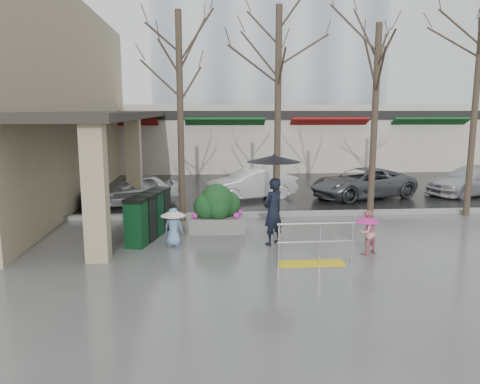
{
  "coord_description": "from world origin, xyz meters",
  "views": [
    {
      "loc": [
        -1.3,
        -11.9,
        3.68
      ],
      "look_at": [
        -0.21,
        1.63,
        1.3
      ],
      "focal_mm": 35.0,
      "sensor_mm": 36.0,
      "label": 1
    }
  ],
  "objects": [
    {
      "name": "car_d",
      "position": [
        10.51,
        7.55,
        0.63
      ],
      "size": [
        4.68,
        3.03,
        1.26
      ],
      "primitive_type": "imported",
      "rotation": [
        0.0,
        0.0,
        -1.25
      ],
      "color": "#B3B4B8",
      "rests_on": "ground"
    },
    {
      "name": "handrail",
      "position": [
        1.36,
        -1.2,
        0.38
      ],
      "size": [
        1.9,
        0.5,
        1.03
      ],
      "color": "yellow",
      "rests_on": "ground"
    },
    {
      "name": "tree_mideast",
      "position": [
        4.5,
        3.6,
        4.86
      ],
      "size": [
        3.2,
        3.2,
        6.5
      ],
      "color": "#382B21",
      "rests_on": "ground"
    },
    {
      "name": "tree_west",
      "position": [
        -2.0,
        3.6,
        5.08
      ],
      "size": [
        3.2,
        3.2,
        6.8
      ],
      "color": "#382B21",
      "rests_on": "ground"
    },
    {
      "name": "news_boxes",
      "position": [
        -2.87,
        1.49,
        0.67
      ],
      "size": [
        1.16,
        2.45,
        1.34
      ],
      "rotation": [
        0.0,
        0.0,
        -0.27
      ],
      "color": "#0D3C1D",
      "rests_on": "ground"
    },
    {
      "name": "tree_east",
      "position": [
        8.0,
        3.6,
        5.38
      ],
      "size": [
        3.2,
        3.2,
        7.2
      ],
      "color": "#382B21",
      "rests_on": "ground"
    },
    {
      "name": "woman",
      "position": [
        0.62,
        0.56,
        1.54
      ],
      "size": [
        1.49,
        1.49,
        2.53
      ],
      "rotation": [
        0.0,
        0.0,
        3.81
      ],
      "color": "black",
      "rests_on": "ground"
    },
    {
      "name": "canopy_slab",
      "position": [
        -4.8,
        8.0,
        3.62
      ],
      "size": [
        2.8,
        18.0,
        0.25
      ],
      "primitive_type": "cube",
      "color": "#2D2823",
      "rests_on": "pillar_front"
    },
    {
      "name": "car_c",
      "position": [
        5.45,
        7.22,
        0.63
      ],
      "size": [
        4.95,
        3.36,
        1.26
      ],
      "primitive_type": "imported",
      "rotation": [
        0.0,
        0.0,
        -1.26
      ],
      "color": "#4F5155",
      "rests_on": "ground"
    },
    {
      "name": "child_pink",
      "position": [
        2.91,
        -0.51,
        0.65
      ],
      "size": [
        0.69,
        0.64,
        1.14
      ],
      "rotation": [
        0.0,
        0.0,
        3.62
      ],
      "color": "pink",
      "rests_on": "ground"
    },
    {
      "name": "pillar_back",
      "position": [
        -3.9,
        6.0,
        1.75
      ],
      "size": [
        0.55,
        0.55,
        3.5
      ],
      "primitive_type": "cube",
      "color": "tan",
      "rests_on": "ground"
    },
    {
      "name": "car_b",
      "position": [
        0.7,
        7.29,
        0.63
      ],
      "size": [
        4.05,
        2.55,
        1.26
      ],
      "primitive_type": "imported",
      "rotation": [
        0.0,
        0.0,
        -1.23
      ],
      "color": "white",
      "rests_on": "ground"
    },
    {
      "name": "storefront_row",
      "position": [
        2.0,
        17.97,
        2.01
      ],
      "size": [
        34.0,
        6.74,
        4.0
      ],
      "color": "beige",
      "rests_on": "ground"
    },
    {
      "name": "near_building",
      "position": [
        -9.0,
        8.0,
        4.0
      ],
      "size": [
        6.0,
        18.0,
        8.0
      ],
      "primitive_type": "cube",
      "color": "tan",
      "rests_on": "ground"
    },
    {
      "name": "street_asphalt",
      "position": [
        0.0,
        22.0,
        0.01
      ],
      "size": [
        120.0,
        36.0,
        0.01
      ],
      "primitive_type": "cube",
      "color": "black",
      "rests_on": "ground"
    },
    {
      "name": "pillar_front",
      "position": [
        -3.9,
        -0.5,
        1.75
      ],
      "size": [
        0.55,
        0.55,
        3.5
      ],
      "primitive_type": "cube",
      "color": "tan",
      "rests_on": "ground"
    },
    {
      "name": "office_tower",
      "position": [
        4.0,
        30.0,
        12.5
      ],
      "size": [
        18.0,
        12.0,
        25.0
      ],
      "primitive_type": "cube",
      "color": "#8C99A8",
      "rests_on": "ground"
    },
    {
      "name": "ground",
      "position": [
        0.0,
        0.0,
        0.0
      ],
      "size": [
        120.0,
        120.0,
        0.0
      ],
      "primitive_type": "plane",
      "color": "#51514F",
      "rests_on": "ground"
    },
    {
      "name": "planter",
      "position": [
        -0.88,
        2.03,
        0.71
      ],
      "size": [
        1.71,
        1.01,
        1.49
      ],
      "rotation": [
        0.0,
        0.0,
        -0.01
      ],
      "color": "slate",
      "rests_on": "ground"
    },
    {
      "name": "tree_midwest",
      "position": [
        1.2,
        3.6,
        5.23
      ],
      "size": [
        3.2,
        3.2,
        7.0
      ],
      "color": "#382B21",
      "rests_on": "ground"
    },
    {
      "name": "curb",
      "position": [
        0.0,
        4.0,
        0.07
      ],
      "size": [
        120.0,
        0.3,
        0.15
      ],
      "primitive_type": "cube",
      "color": "gray",
      "rests_on": "ground"
    },
    {
      "name": "child_blue",
      "position": [
        -2.12,
        0.66,
        0.66
      ],
      "size": [
        0.71,
        0.71,
        1.06
      ],
      "rotation": [
        0.0,
        0.0,
        2.88
      ],
      "color": "#7198C9",
      "rests_on": "ground"
    },
    {
      "name": "car_a",
      "position": [
        -4.1,
        6.26,
        0.63
      ],
      "size": [
        3.96,
        2.41,
        1.26
      ],
      "primitive_type": "imported",
      "rotation": [
        0.0,
        0.0,
        -1.3
      ],
      "color": "silver",
      "rests_on": "ground"
    }
  ]
}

